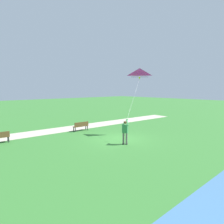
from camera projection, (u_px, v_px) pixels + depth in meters
name	position (u px, v px, depth m)	size (l,w,h in m)	color
ground_plane	(119.00, 139.00, 16.08)	(120.00, 120.00, 0.00)	#33702D
walkway_path	(59.00, 130.00, 19.45)	(2.40, 32.00, 0.02)	#B7AD99
person_kite_flyer	(125.00, 130.00, 14.44)	(0.50, 0.63, 1.83)	#232328
flying_kite	(140.00, 74.00, 16.89)	(1.94, 3.47, 3.91)	#E02D9E
park_bench_near_walkway	(81.00, 126.00, 19.03)	(0.52, 1.52, 0.88)	brown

